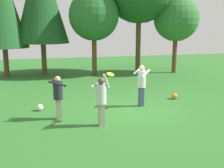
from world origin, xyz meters
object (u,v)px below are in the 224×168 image
Objects in this scene: person_catcher at (142,82)px; tree_far_left at (1,4)px; ball_orange at (174,96)px; tree_far_right at (176,19)px; person_thrower at (101,97)px; tree_center at (94,16)px; person_bystander at (58,94)px; ball_white at (40,107)px; frisbee at (110,74)px.

tree_far_left is (-6.37, 9.01, 3.74)m from person_catcher.
tree_far_right is at bearing 62.65° from ball_orange.
person_thrower is 0.32× the size of tree_center.
tree_far_right is (9.00, 8.38, 2.97)m from person_bystander.
person_thrower is 1.15× the size of person_bystander.
ball_orange is (6.10, 0.27, 0.01)m from ball_white.
tree_far_right reaches higher than person_thrower.
person_thrower is at bearing -68.68° from tree_far_left.
person_bystander is 1.59m from ball_white.
frisbee reaches higher than ball_orange.
person_catcher is at bearing 31.57° from person_bystander.
person_thrower is at bearing -128.97° from tree_far_right.
person_catcher reaches higher than frisbee.
person_bystander is at bearing -137.03° from tree_far_right.
tree_far_left reaches higher than ball_orange.
tree_far_left is at bearing -93.94° from person_catcher.
person_bystander is 4.50× the size of frisbee.
tree_far_right is (5.50, 7.60, 2.87)m from person_catcher.
tree_far_left reaches higher than person_catcher.
tree_far_right is (7.21, 9.00, 2.24)m from frisbee.
person_bystander is 12.65m from tree_far_right.
tree_far_left reaches higher than person_bystander.
person_catcher is 9.81m from tree_far_right.
ball_white is at bearing 143.80° from frisbee.
person_catcher is 6.60× the size of ball_white.
person_thrower is 4.86m from ball_orange.
tree_center is at bearing 34.29° from person_thrower.
ball_orange is (4.06, 2.52, -0.85)m from person_thrower.
person_bystander is 6.01× the size of ball_white.
tree_far_left reaches higher than tree_center.
ball_orange is at bearing 34.11° from person_bystander.
person_catcher is 11.65m from tree_far_left.
frisbee is 0.06× the size of tree_far_right.
ball_orange reaches higher than ball_white.
tree_far_left is at bearing 134.89° from ball_orange.
ball_orange is 8.66m from tree_far_right.
ball_white is 0.05× the size of tree_far_right.
ball_orange is 8.58m from tree_center.
tree_far_right is at bearing -6.76° from tree_far_left.
tree_far_right is 11.99m from tree_far_left.
person_catcher is 0.31× the size of tree_far_right.
tree_far_left is (-2.20, 8.60, 4.66)m from ball_white.
person_catcher reaches higher than person_bystander.
tree_far_right is 0.73× the size of tree_far_left.
person_catcher is 4.29m from ball_white.
person_catcher is (2.14, 1.84, 0.06)m from person_thrower.
frisbee is (1.79, -0.62, 0.74)m from person_bystander.
tree_far_left is (-5.91, 1.08, 0.72)m from tree_center.
frisbee is 4.46m from ball_orange.
ball_orange is (3.63, 2.08, -1.54)m from frisbee.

